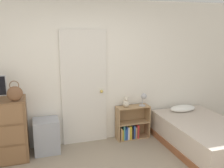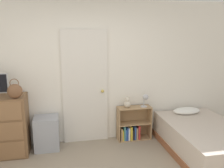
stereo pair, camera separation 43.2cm
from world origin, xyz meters
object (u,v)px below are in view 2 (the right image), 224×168
(handbag, at_px, (15,91))
(teddy_bear, at_px, (127,103))
(storage_bin, at_px, (47,133))
(bed, at_px, (205,140))
(bookshelf, at_px, (132,127))
(desk_lamp, at_px, (145,98))

(handbag, distance_m, teddy_bear, 1.94)
(storage_bin, relative_size, bed, 0.32)
(handbag, relative_size, bookshelf, 0.49)
(bed, bearing_deg, teddy_bear, 145.48)
(teddy_bear, bearing_deg, handbag, -171.71)
(handbag, bearing_deg, desk_lamp, 6.07)
(bed, bearing_deg, desk_lamp, 137.17)
(handbag, relative_size, bed, 0.17)
(storage_bin, bearing_deg, bookshelf, 2.65)
(desk_lamp, bearing_deg, storage_bin, -179.07)
(desk_lamp, bearing_deg, bed, -42.83)
(handbag, relative_size, storage_bin, 0.54)
(handbag, height_order, desk_lamp, handbag)
(bed, bearing_deg, handbag, 170.48)
(desk_lamp, bearing_deg, bookshelf, 169.60)
(bookshelf, distance_m, teddy_bear, 0.49)
(handbag, xyz_separation_m, desk_lamp, (2.21, 0.24, -0.31))
(teddy_bear, bearing_deg, desk_lamp, -6.57)
(bookshelf, bearing_deg, teddy_bear, -177.36)
(bookshelf, bearing_deg, handbag, -171.99)
(bookshelf, xyz_separation_m, bed, (1.03, -0.78, 0.01))
(bookshelf, relative_size, teddy_bear, 3.15)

